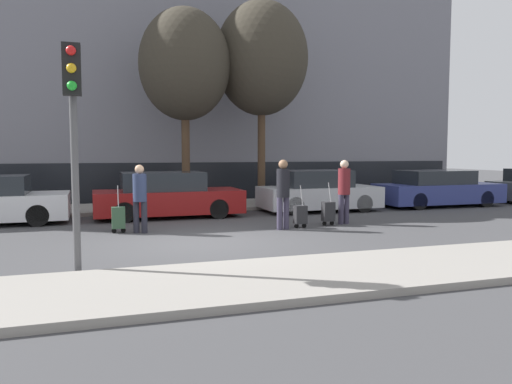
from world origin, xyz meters
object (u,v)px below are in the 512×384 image
parked_car_3 (437,189)px  trolley_left (118,218)px  trolley_right (328,212)px  parked_bicycle (301,191)px  pedestrian_left (140,194)px  bare_tree_near_crossing (262,59)px  parked_car_1 (167,196)px  trolley_center (300,215)px  pedestrian_right (344,188)px  bare_tree_down_street (185,65)px  traffic_light (73,113)px  pedestrian_center (283,190)px  parked_car_2 (318,192)px

parked_car_3 → trolley_left: size_ratio=3.91×
trolley_right → parked_car_3: bearing=27.4°
parked_bicycle → pedestrian_left: bearing=-141.5°
bare_tree_near_crossing → trolley_right: bearing=-87.6°
parked_car_1 → trolley_left: parked_car_1 is taller
parked_car_3 → trolley_center: parked_car_3 is taller
pedestrian_right → bare_tree_down_street: (-3.60, 4.71, 3.95)m
trolley_right → traffic_light: bearing=-149.3°
bare_tree_near_crossing → trolley_center: bearing=-97.7°
trolley_left → pedestrian_center: pedestrian_center is taller
trolley_right → bare_tree_near_crossing: size_ratio=0.16×
trolley_center → parked_car_1: bearing=132.4°
pedestrian_left → pedestrian_right: bearing=17.7°
trolley_left → bare_tree_near_crossing: bare_tree_near_crossing is taller
parked_car_3 → traffic_light: (-12.50, -6.97, 2.01)m
parked_car_1 → trolley_center: size_ratio=3.93×
pedestrian_center → parked_bicycle: (3.05, 5.86, -0.55)m
parked_car_3 → bare_tree_near_crossing: 8.11m
parked_car_1 → trolley_center: (3.05, -3.34, -0.30)m
parked_car_3 → trolley_center: (-6.99, -3.34, -0.28)m
parked_car_2 → bare_tree_down_street: 6.28m
pedestrian_left → traffic_light: bearing=-89.1°
parked_car_1 → parked_bicycle: parked_car_1 is taller
parked_car_3 → pedestrian_center: bearing=-155.4°
trolley_left → traffic_light: traffic_light is taller
parked_car_1 → pedestrian_right: (4.51, -3.03, 0.37)m
pedestrian_left → trolley_left: bearing=-179.9°
pedestrian_right → bare_tree_down_street: bearing=115.4°
parked_car_1 → pedestrian_right: bearing=-33.9°
pedestrian_center → trolley_right: size_ratio=1.53×
parked_car_3 → parked_bicycle: (-4.48, 2.42, -0.14)m
trolley_left → parked_bicycle: 8.78m
bare_tree_near_crossing → bare_tree_down_street: (-2.85, -0.25, -0.41)m
trolley_center → parked_bicycle: size_ratio=0.65×
pedestrian_center → pedestrian_right: 2.04m
parked_car_1 → parked_car_3: size_ratio=0.96×
parked_car_3 → bare_tree_near_crossing: (-6.28, 1.93, 4.75)m
pedestrian_center → bare_tree_down_street: size_ratio=0.27×
traffic_light → pedestrian_center: bearing=35.3°
bare_tree_down_street → parked_car_3: bearing=-10.4°
trolley_left → pedestrian_right: bearing=-3.4°
parked_car_1 → pedestrian_left: 3.06m
bare_tree_down_street → parked_car_2: bearing=-21.8°
trolley_center → parked_car_3: bearing=25.5°
parked_bicycle → bare_tree_down_street: bare_tree_down_street is taller
parked_car_1 → pedestrian_left: pedestrian_left is taller
parked_car_1 → parked_bicycle: (5.56, 2.42, -0.17)m
pedestrian_left → parked_car_3: bearing=33.9°
parked_bicycle → trolley_center: bearing=-113.5°
trolley_center → bare_tree_near_crossing: size_ratio=0.16×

